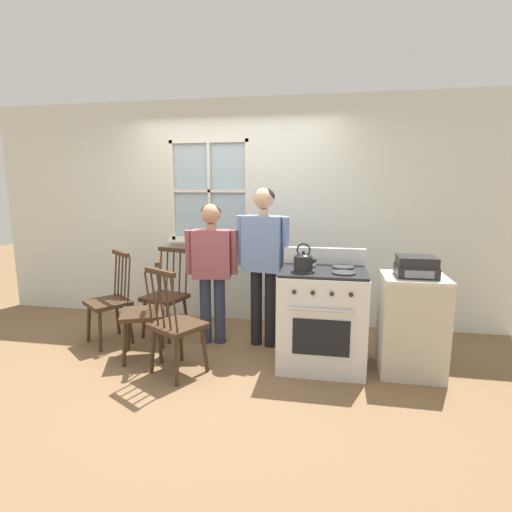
{
  "coord_description": "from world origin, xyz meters",
  "views": [
    {
      "loc": [
        1.13,
        -3.4,
        1.69
      ],
      "look_at": [
        0.42,
        0.4,
        1.0
      ],
      "focal_mm": 28.0,
      "sensor_mm": 36.0,
      "label": 1
    }
  ],
  "objects_px": {
    "side_counter": "(412,325)",
    "chair_near_stove": "(110,302)",
    "person_elderly_left": "(212,260)",
    "chair_near_wall": "(166,297)",
    "stereo": "(416,267)",
    "kettle": "(303,261)",
    "chair_by_window": "(176,326)",
    "stove": "(322,317)",
    "chair_center_cluster": "(145,313)",
    "person_teen_center": "(264,251)",
    "potted_plant": "(207,236)"
  },
  "relations": [
    {
      "from": "chair_near_wall",
      "to": "person_elderly_left",
      "type": "xyz_separation_m",
      "value": [
        0.58,
        -0.1,
        0.46
      ]
    },
    {
      "from": "person_elderly_left",
      "to": "stove",
      "type": "xyz_separation_m",
      "value": [
        1.17,
        -0.34,
        -0.44
      ]
    },
    {
      "from": "stove",
      "to": "potted_plant",
      "type": "relative_size",
      "value": 4.26
    },
    {
      "from": "potted_plant",
      "to": "side_counter",
      "type": "relative_size",
      "value": 0.28
    },
    {
      "from": "chair_near_wall",
      "to": "person_elderly_left",
      "type": "height_order",
      "value": "person_elderly_left"
    },
    {
      "from": "kettle",
      "to": "person_elderly_left",
      "type": "bearing_deg",
      "value": 154.36
    },
    {
      "from": "chair_near_stove",
      "to": "person_elderly_left",
      "type": "distance_m",
      "value": 1.2
    },
    {
      "from": "chair_near_stove",
      "to": "side_counter",
      "type": "bearing_deg",
      "value": 35.79
    },
    {
      "from": "chair_center_cluster",
      "to": "person_elderly_left",
      "type": "bearing_deg",
      "value": 109.32
    },
    {
      "from": "person_elderly_left",
      "to": "stereo",
      "type": "distance_m",
      "value": 2.0
    },
    {
      "from": "chair_near_stove",
      "to": "person_elderly_left",
      "type": "xyz_separation_m",
      "value": [
        1.09,
        0.2,
        0.46
      ]
    },
    {
      "from": "chair_by_window",
      "to": "potted_plant",
      "type": "relative_size",
      "value": 3.88
    },
    {
      "from": "chair_near_wall",
      "to": "stove",
      "type": "height_order",
      "value": "stove"
    },
    {
      "from": "potted_plant",
      "to": "stereo",
      "type": "xyz_separation_m",
      "value": [
        2.24,
        -1.11,
        -0.08
      ]
    },
    {
      "from": "potted_plant",
      "to": "side_counter",
      "type": "height_order",
      "value": "potted_plant"
    },
    {
      "from": "stereo",
      "to": "side_counter",
      "type": "bearing_deg",
      "value": 90.0
    },
    {
      "from": "chair_center_cluster",
      "to": "side_counter",
      "type": "distance_m",
      "value": 2.52
    },
    {
      "from": "person_elderly_left",
      "to": "person_teen_center",
      "type": "distance_m",
      "value": 0.56
    },
    {
      "from": "chair_by_window",
      "to": "chair_near_stove",
      "type": "distance_m",
      "value": 1.13
    },
    {
      "from": "potted_plant",
      "to": "kettle",
      "type": "bearing_deg",
      "value": -43.78
    },
    {
      "from": "chair_by_window",
      "to": "stereo",
      "type": "relative_size",
      "value": 2.91
    },
    {
      "from": "chair_by_window",
      "to": "person_teen_center",
      "type": "xyz_separation_m",
      "value": [
        0.66,
        0.79,
        0.57
      ]
    },
    {
      "from": "chair_center_cluster",
      "to": "stereo",
      "type": "relative_size",
      "value": 2.91
    },
    {
      "from": "stove",
      "to": "chair_center_cluster",
      "type": "bearing_deg",
      "value": -175.41
    },
    {
      "from": "side_counter",
      "to": "stove",
      "type": "bearing_deg",
      "value": 179.76
    },
    {
      "from": "kettle",
      "to": "chair_near_stove",
      "type": "bearing_deg",
      "value": 172.37
    },
    {
      "from": "person_teen_center",
      "to": "stereo",
      "type": "height_order",
      "value": "person_teen_center"
    },
    {
      "from": "chair_near_wall",
      "to": "chair_near_stove",
      "type": "bearing_deg",
      "value": -133.72
    },
    {
      "from": "person_teen_center",
      "to": "stove",
      "type": "distance_m",
      "value": 0.91
    },
    {
      "from": "person_teen_center",
      "to": "side_counter",
      "type": "xyz_separation_m",
      "value": [
        1.42,
        -0.38,
        -0.57
      ]
    },
    {
      "from": "chair_by_window",
      "to": "potted_plant",
      "type": "xyz_separation_m",
      "value": [
        -0.17,
        1.5,
        0.62
      ]
    },
    {
      "from": "kettle",
      "to": "side_counter",
      "type": "relative_size",
      "value": 0.27
    },
    {
      "from": "person_teen_center",
      "to": "kettle",
      "type": "height_order",
      "value": "person_teen_center"
    },
    {
      "from": "stereo",
      "to": "chair_near_wall",
      "type": "bearing_deg",
      "value": 169.45
    },
    {
      "from": "person_elderly_left",
      "to": "stove",
      "type": "relative_size",
      "value": 1.38
    },
    {
      "from": "stereo",
      "to": "chair_center_cluster",
      "type": "bearing_deg",
      "value": -177.41
    },
    {
      "from": "potted_plant",
      "to": "chair_near_wall",
      "type": "bearing_deg",
      "value": -115.23
    },
    {
      "from": "chair_near_wall",
      "to": "potted_plant",
      "type": "bearing_deg",
      "value": 80.34
    },
    {
      "from": "potted_plant",
      "to": "stove",
      "type": "bearing_deg",
      "value": -36.89
    },
    {
      "from": "chair_near_stove",
      "to": "person_elderly_left",
      "type": "bearing_deg",
      "value": 48.94
    },
    {
      "from": "chair_near_wall",
      "to": "kettle",
      "type": "bearing_deg",
      "value": -4.75
    },
    {
      "from": "chair_near_stove",
      "to": "kettle",
      "type": "xyz_separation_m",
      "value": [
        2.08,
        -0.28,
        0.57
      ]
    },
    {
      "from": "person_teen_center",
      "to": "stove",
      "type": "height_order",
      "value": "person_teen_center"
    },
    {
      "from": "person_teen_center",
      "to": "stove",
      "type": "bearing_deg",
      "value": -19.44
    },
    {
      "from": "person_elderly_left",
      "to": "stereo",
      "type": "relative_size",
      "value": 4.41
    },
    {
      "from": "chair_by_window",
      "to": "chair_near_stove",
      "type": "xyz_separation_m",
      "value": [
        -0.98,
        0.57,
        0.0
      ]
    },
    {
      "from": "side_counter",
      "to": "chair_near_stove",
      "type": "bearing_deg",
      "value": 177.18
    },
    {
      "from": "chair_center_cluster",
      "to": "person_elderly_left",
      "type": "relative_size",
      "value": 0.66
    },
    {
      "from": "stove",
      "to": "kettle",
      "type": "distance_m",
      "value": 0.59
    },
    {
      "from": "chair_by_window",
      "to": "chair_center_cluster",
      "type": "bearing_deg",
      "value": -2.92
    }
  ]
}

